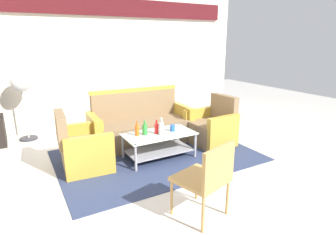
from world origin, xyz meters
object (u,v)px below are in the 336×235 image
object	(u,v)px
coffee_table	(159,142)
bottle_green	(145,129)
armchair_left	(84,149)
armchair_right	(212,128)
bottle_red	(157,128)
couch	(141,126)
wicker_chair	(208,175)
pedestal_fan	(21,86)
bottle_orange	(137,130)
cup	(173,128)
bottle_clear	(161,128)

from	to	relation	value
coffee_table	bottle_green	bearing A→B (deg)	164.69
armchair_left	armchair_right	size ratio (longest dim) A/B	1.00
coffee_table	bottle_red	distance (m)	0.23
couch	wicker_chair	size ratio (longest dim) A/B	2.18
pedestal_fan	wicker_chair	bearing A→B (deg)	-67.73
bottle_orange	pedestal_fan	distance (m)	2.43
bottle_red	cup	distance (m)	0.28
couch	bottle_clear	world-z (taller)	couch
bottle_clear	coffee_table	bearing A→B (deg)	96.49
armchair_left	armchair_right	distance (m)	2.24
coffee_table	wicker_chair	distance (m)	1.65
coffee_table	cup	world-z (taller)	cup
armchair_right	bottle_green	xyz separation A→B (m)	(-1.34, -0.05, 0.21)
bottle_green	bottle_clear	xyz separation A→B (m)	(0.22, -0.12, 0.02)
bottle_orange	pedestal_fan	bearing A→B (deg)	126.74
armchair_right	bottle_red	distance (m)	1.18
armchair_right	cup	xyz separation A→B (m)	(-0.88, -0.11, 0.17)
armchair_right	cup	distance (m)	0.90
coffee_table	bottle_clear	xyz separation A→B (m)	(0.01, -0.07, 0.24)
armchair_right	bottle_green	world-z (taller)	armchair_right
armchair_left	cup	world-z (taller)	armchair_left
coffee_table	bottle_green	distance (m)	0.31
armchair_right	bottle_red	size ratio (longest dim) A/B	3.84
coffee_table	bottle_green	size ratio (longest dim) A/B	4.90
coffee_table	bottle_clear	world-z (taller)	bottle_clear
bottle_green	bottle_clear	size ratio (longest dim) A/B	0.83
bottle_green	wicker_chair	xyz separation A→B (m)	(-0.07, -1.66, -0.00)
bottle_orange	bottle_clear	world-z (taller)	bottle_clear
bottle_red	pedestal_fan	distance (m)	2.66
bottle_red	wicker_chair	xyz separation A→B (m)	(-0.25, -1.62, 0.00)
armchair_left	bottle_red	world-z (taller)	armchair_left
wicker_chair	coffee_table	bearing A→B (deg)	64.26
bottle_orange	cup	size ratio (longest dim) A/B	2.31
coffee_table	bottle_orange	xyz separation A→B (m)	(-0.33, 0.08, 0.23)
armchair_right	bottle_clear	distance (m)	1.15
coffee_table	armchair_right	bearing A→B (deg)	5.58
armchair_right	armchair_left	bearing A→B (deg)	83.37
couch	wicker_chair	bearing A→B (deg)	85.07
bottle_red	bottle_clear	world-z (taller)	bottle_clear
wicker_chair	bottle_red	bearing A→B (deg)	65.54
bottle_orange	bottle_clear	distance (m)	0.37
cup	armchair_left	bearing A→B (deg)	170.53
armchair_right	bottle_red	xyz separation A→B (m)	(-1.16, -0.09, 0.21)
couch	bottle_green	world-z (taller)	couch
armchair_left	bottle_red	size ratio (longest dim) A/B	3.84
couch	wicker_chair	distance (m)	2.38
pedestal_fan	couch	bearing A→B (deg)	-34.67
armchair_left	bottle_green	size ratio (longest dim) A/B	3.79
couch	armchair_left	xyz separation A→B (m)	(-1.14, -0.52, -0.03)
armchair_right	coffee_table	distance (m)	1.13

